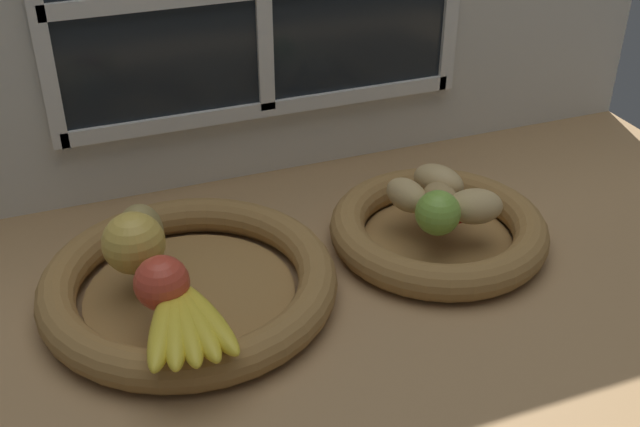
{
  "coord_description": "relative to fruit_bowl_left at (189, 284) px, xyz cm",
  "views": [
    {
      "loc": [
        -33.27,
        -83.78,
        63.44
      ],
      "look_at": [
        -1.82,
        -1.06,
        9.06
      ],
      "focal_mm": 44.12,
      "sensor_mm": 36.0,
      "label": 1
    }
  ],
  "objects": [
    {
      "name": "chili_pepper",
      "position": [
        38.35,
        -3.87,
        3.78
      ],
      "size": [
        10.36,
        3.42,
        2.13
      ],
      "primitive_type": "cone",
      "rotation": [
        0.0,
        1.57,
        -0.13
      ],
      "color": "red",
      "rests_on": "fruit_bowl_right"
    },
    {
      "name": "potato_back",
      "position": [
        38.48,
        4.69,
        5.1
      ],
      "size": [
        8.15,
        9.47,
        4.77
      ],
      "primitive_type": "ellipsoid",
      "rotation": [
        0.0,
        0.0,
        5.2
      ],
      "color": "tan",
      "rests_on": "fruit_bowl_right"
    },
    {
      "name": "pear_brown",
      "position": [
        -4.76,
        4.19,
        6.54
      ],
      "size": [
        7.68,
        7.66,
        7.65
      ],
      "primitive_type": "ellipsoid",
      "rotation": [
        0.0,
        0.0,
        4.3
      ],
      "color": "olive",
      "rests_on": "fruit_bowl_left"
    },
    {
      "name": "apple_red_front",
      "position": [
        -4.29,
        -6.89,
        6.03
      ],
      "size": [
        6.64,
        6.64,
        6.64
      ],
      "primitive_type": "sphere",
      "color": "#CC422D",
      "rests_on": "fruit_bowl_left"
    },
    {
      "name": "ground_plane",
      "position": [
        20.0,
        1.06,
        -3.85
      ],
      "size": [
        140.0,
        90.0,
        3.0
      ],
      "primitive_type": "cube",
      "color": "#9E774C"
    },
    {
      "name": "fruit_bowl_left",
      "position": [
        0.0,
        0.0,
        0.0
      ],
      "size": [
        38.59,
        38.59,
        5.06
      ],
      "color": "olive",
      "rests_on": "ground_plane"
    },
    {
      "name": "potato_small",
      "position": [
        39.76,
        -3.41,
        5.12
      ],
      "size": [
        9.07,
        7.46,
        4.82
      ],
      "primitive_type": "ellipsoid",
      "rotation": [
        0.0,
        0.0,
        6.01
      ],
      "color": "tan",
      "rests_on": "fruit_bowl_right"
    },
    {
      "name": "back_wall",
      "position": [
        20.0,
        30.83,
        25.54
      ],
      "size": [
        140.0,
        4.6,
        55.0
      ],
      "color": "silver",
      "rests_on": "ground_plane"
    },
    {
      "name": "potato_large",
      "position": [
        36.35,
        -0.0,
        4.93
      ],
      "size": [
        5.38,
        7.53,
        4.43
      ],
      "primitive_type": "ellipsoid",
      "rotation": [
        0.0,
        0.0,
        4.63
      ],
      "color": "#A38451",
      "rests_on": "fruit_bowl_right"
    },
    {
      "name": "fruit_bowl_right",
      "position": [
        36.35,
        -0.0,
        0.01
      ],
      "size": [
        31.29,
        31.29,
        5.06
      ],
      "color": "olive",
      "rests_on": "ground_plane"
    },
    {
      "name": "potato_oblong",
      "position": [
        32.51,
        2.98,
        4.94
      ],
      "size": [
        6.13,
        8.19,
        4.45
      ],
      "primitive_type": "ellipsoid",
      "rotation": [
        0.0,
        0.0,
        1.81
      ],
      "color": "tan",
      "rests_on": "fruit_bowl_right"
    },
    {
      "name": "lime_near",
      "position": [
        33.59,
        -4.13,
        5.82
      ],
      "size": [
        6.2,
        6.2,
        6.2
      ],
      "primitive_type": "sphere",
      "color": "#7AAD3D",
      "rests_on": "fruit_bowl_right"
    },
    {
      "name": "apple_golden_left",
      "position": [
        -6.06,
        1.71,
        6.69
      ],
      "size": [
        7.95,
        7.95,
        7.95
      ],
      "primitive_type": "sphere",
      "color": "gold",
      "rests_on": "fruit_bowl_left"
    },
    {
      "name": "banana_bunch_front",
      "position": [
        -2.93,
        -12.44,
        4.28
      ],
      "size": [
        11.93,
        17.09,
        3.12
      ],
      "color": "yellow",
      "rests_on": "fruit_bowl_left"
    }
  ]
}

